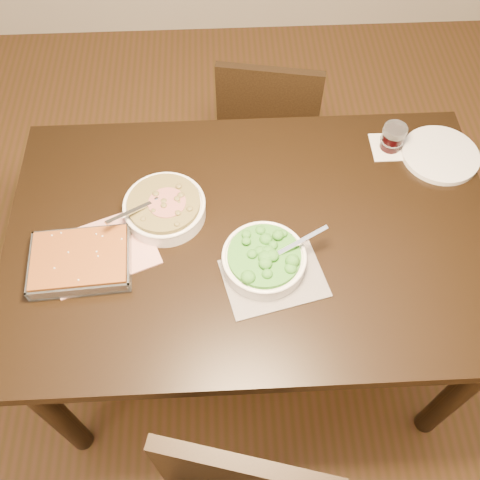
% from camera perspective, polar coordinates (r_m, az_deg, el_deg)
% --- Properties ---
extents(ground, '(4.00, 4.00, 0.00)m').
position_cam_1_polar(ground, '(2.18, 1.00, -10.23)').
color(ground, '#493214').
rests_on(ground, ground).
extents(table, '(1.40, 0.90, 0.75)m').
position_cam_1_polar(table, '(1.59, 1.35, -1.04)').
color(table, black).
rests_on(table, ground).
extents(magazine_a, '(0.34, 0.30, 0.01)m').
position_cam_1_polar(magazine_a, '(1.52, -14.46, -1.16)').
color(magazine_a, '#B13932').
rests_on(magazine_a, table).
extents(magazine_b, '(0.30, 0.24, 0.00)m').
position_cam_1_polar(magazine_b, '(1.44, 3.63, -4.10)').
color(magazine_b, '#24252B').
rests_on(magazine_b, table).
extents(coaster, '(0.12, 0.12, 0.00)m').
position_cam_1_polar(coaster, '(1.78, 15.68, 9.54)').
color(coaster, white).
rests_on(coaster, table).
extents(stew_bowl, '(0.24, 0.24, 0.09)m').
position_cam_1_polar(stew_bowl, '(1.54, -8.04, 3.45)').
color(stew_bowl, white).
rests_on(stew_bowl, table).
extents(broccoli_bowl, '(0.25, 0.23, 0.09)m').
position_cam_1_polar(broccoli_bowl, '(1.43, 2.58, -2.06)').
color(broccoli_bowl, white).
rests_on(broccoli_bowl, table).
extents(baking_dish, '(0.28, 0.21, 0.05)m').
position_cam_1_polar(baking_dish, '(1.50, -16.64, -2.16)').
color(baking_dish, silver).
rests_on(baking_dish, table).
extents(wine_tumbler, '(0.07, 0.07, 0.08)m').
position_cam_1_polar(wine_tumbler, '(1.75, 16.01, 10.52)').
color(wine_tumbler, black).
rests_on(wine_tumbler, coaster).
extents(dinner_plate, '(0.24, 0.24, 0.02)m').
position_cam_1_polar(dinner_plate, '(1.80, 20.58, 8.50)').
color(dinner_plate, white).
rests_on(dinner_plate, table).
extents(chair_far, '(0.44, 0.44, 0.81)m').
position_cam_1_polar(chair_far, '(2.22, 3.08, 12.21)').
color(chair_far, black).
rests_on(chair_far, ground).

